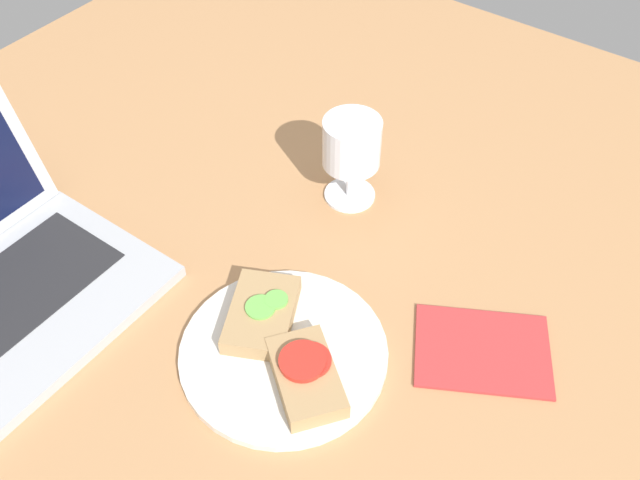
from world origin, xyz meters
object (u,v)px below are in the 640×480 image
sandwich_with_tomato (306,375)px  napkin (482,350)px  wine_glass (352,146)px  plate (284,353)px  sandwich_with_cucumber (262,314)px

sandwich_with_tomato → napkin: 20.27cm
sandwich_with_tomato → wine_glass: size_ratio=0.98×
napkin → plate: bearing=127.2°
plate → wine_glass: wine_glass is taller
sandwich_with_tomato → napkin: size_ratio=0.82×
sandwich_with_cucumber → sandwich_with_tomato: size_ratio=1.05×
plate → wine_glass: bearing=18.6°
sandwich_with_cucumber → napkin: 25.08cm
sandwich_with_cucumber → sandwich_with_tomato: 9.60cm
wine_glass → napkin: 30.19cm
plate → sandwich_with_tomato: 5.08cm
plate → napkin: plate is taller
sandwich_with_tomato → napkin: sandwich_with_tomato is taller
wine_glass → napkin: wine_glass is taller
sandwich_with_cucumber → napkin: bearing=-62.5°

